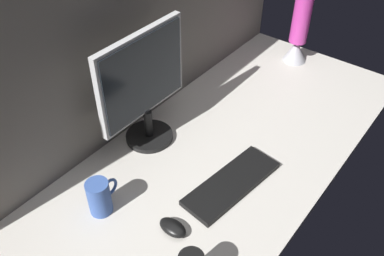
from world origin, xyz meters
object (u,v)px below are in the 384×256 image
Objects in this scene: monitor at (144,85)px; lava_lamp at (299,31)px; mouse at (173,228)px; mug_ceramic_blue at (100,197)px; keyboard at (232,183)px.

monitor is 87.92cm from lava_lamp.
monitor is at bearing 53.45° from mouse.
monitor reaches higher than mug_ceramic_blue.
mouse is 115.17cm from lava_lamp.
keyboard is 43.88cm from mug_ceramic_blue.
monitor is 3.56× the size of mug_ceramic_blue.
monitor is 1.20× the size of lava_lamp.
monitor is at bearing 168.36° from lava_lamp.
monitor reaches higher than lava_lamp.
lava_lamp is (112.96, 17.65, 13.83)cm from mouse.
mug_ceramic_blue is 0.34× the size of lava_lamp.
lava_lamp reaches higher than keyboard.
mug_ceramic_blue is at bearing 109.33° from mouse.
mug_ceramic_blue is at bearing 177.34° from lava_lamp.
monitor is at bearing 19.04° from mug_ceramic_blue.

